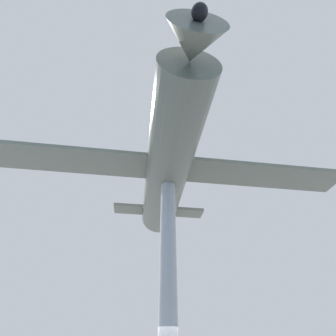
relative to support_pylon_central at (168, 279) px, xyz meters
name	(u,v)px	position (x,y,z in m)	size (l,w,h in m)	color
support_pylon_central	(168,279)	(0.00, 0.00, 0.00)	(0.61, 0.61, 7.67)	#B7B7BC
suspended_airplane	(169,164)	(-0.07, 0.24, 4.87)	(17.21, 11.91, 3.41)	slate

